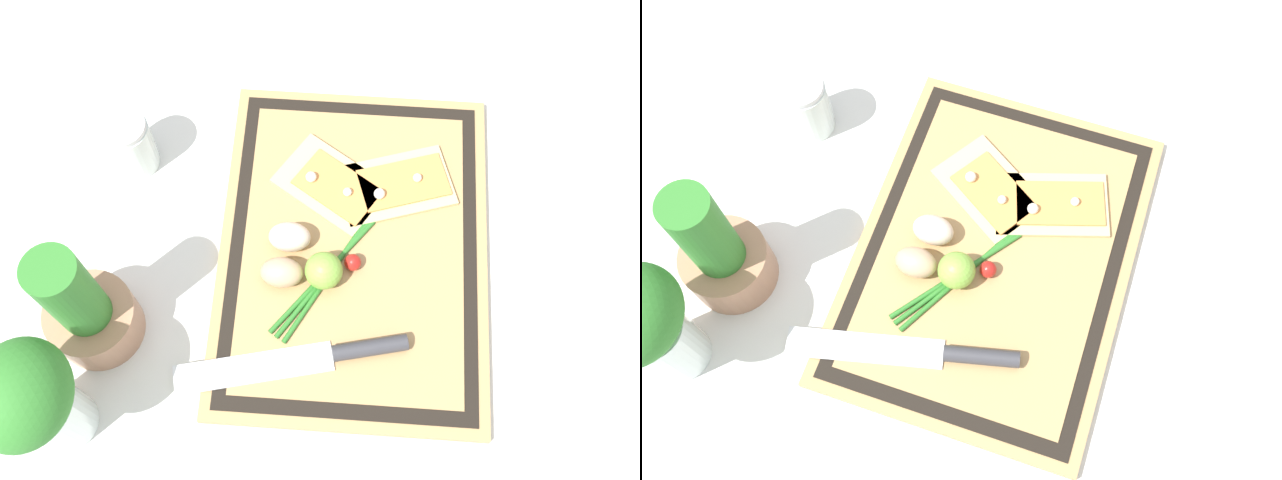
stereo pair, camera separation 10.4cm
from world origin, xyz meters
TOP-DOWN VIEW (x-y plane):
  - ground_plane at (0.00, 0.00)m, footprint 6.00×6.00m
  - cutting_board at (0.00, 0.00)m, footprint 0.51×0.38m
  - pizza_slice_near at (0.10, -0.06)m, footprint 0.14×0.18m
  - pizza_slice_far at (0.09, 0.04)m, footprint 0.16×0.18m
  - knife at (-0.16, 0.02)m, footprint 0.10×0.31m
  - egg_brown at (-0.05, 0.10)m, footprint 0.04×0.06m
  - egg_pink at (-0.00, 0.09)m, footprint 0.04×0.06m
  - lime at (-0.05, 0.04)m, footprint 0.05×0.05m
  - cherry_tomato_red at (-0.03, 0.00)m, footprint 0.02×0.02m
  - scallion_bunch at (-0.01, 0.01)m, footprint 0.27×0.19m
  - herb_pot at (-0.14, 0.34)m, footprint 0.12×0.12m
  - sauce_jar at (0.13, 0.33)m, footprint 0.07×0.07m
  - herb_glass at (-0.26, 0.36)m, footprint 0.13×0.11m

SIDE VIEW (x-z plane):
  - ground_plane at x=0.00m, z-range 0.00..0.00m
  - cutting_board at x=0.00m, z-range 0.00..0.02m
  - scallion_bunch at x=-0.01m, z-range 0.02..0.03m
  - pizza_slice_near at x=0.10m, z-range 0.01..0.04m
  - pizza_slice_far at x=0.09m, z-range 0.01..0.04m
  - knife at x=-0.16m, z-range 0.01..0.04m
  - cherry_tomato_red at x=-0.03m, z-range 0.02..0.04m
  - egg_brown at x=-0.05m, z-range 0.02..0.06m
  - egg_pink at x=0.00m, z-range 0.02..0.06m
  - sauce_jar at x=0.13m, z-range -0.01..0.09m
  - lime at x=-0.05m, z-range 0.02..0.07m
  - herb_pot at x=-0.14m, z-range -0.03..0.19m
  - herb_glass at x=-0.26m, z-range 0.02..0.24m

